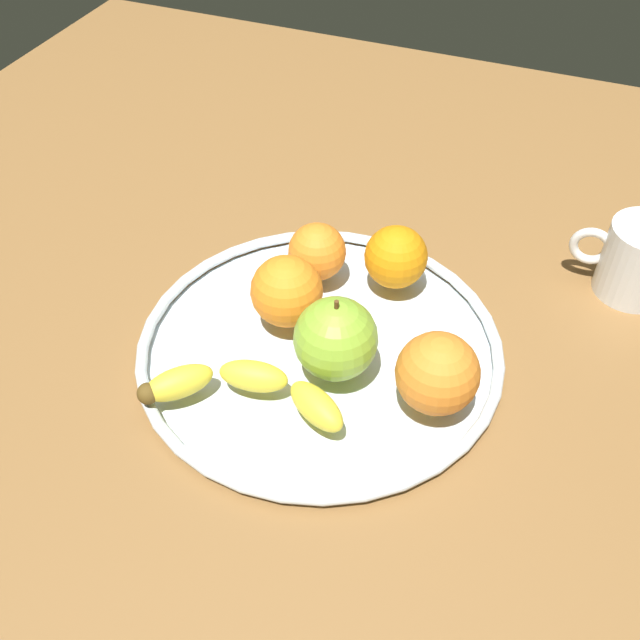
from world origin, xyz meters
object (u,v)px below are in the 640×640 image
at_px(orange_back_left, 437,374).
at_px(fruit_bowl, 320,347).
at_px(orange_front_right, 287,291).
at_px(banana, 244,388).
at_px(ambient_mug, 638,260).
at_px(orange_back_right, 396,257).
at_px(apple, 336,339).
at_px(orange_front_left, 317,252).

bearing_deg(orange_back_left, fruit_bowl, -14.69).
xyz_separation_m(orange_front_right, orange_back_left, (-0.17, 0.05, 0.00)).
xyz_separation_m(banana, orange_back_left, (-0.17, -0.06, 0.02)).
bearing_deg(ambient_mug, orange_back_right, 23.05).
bearing_deg(apple, orange_back_left, 177.03).
height_order(orange_front_right, orange_back_right, orange_front_right).
xyz_separation_m(banana, orange_front_left, (0.00, -0.19, 0.02)).
distance_m(orange_back_right, orange_front_left, 0.09).
bearing_deg(orange_front_right, fruit_bowl, 156.42).
bearing_deg(orange_front_left, ambient_mug, -159.23).
height_order(apple, ambient_mug, apple).
relative_size(orange_front_right, orange_back_right, 1.09).
height_order(apple, orange_front_left, apple).
bearing_deg(orange_front_left, apple, 119.03).
distance_m(orange_front_right, orange_back_right, 0.13).
bearing_deg(apple, fruit_bowl, -46.06).
bearing_deg(ambient_mug, orange_front_right, 31.26).
xyz_separation_m(orange_back_left, ambient_mug, (-0.16, -0.26, -0.01)).
xyz_separation_m(orange_back_left, orange_front_left, (0.17, -0.13, -0.01)).
bearing_deg(ambient_mug, apple, 43.81).
bearing_deg(banana, orange_front_right, -96.05).
relative_size(banana, ambient_mug, 1.72).
xyz_separation_m(banana, orange_back_right, (-0.08, -0.21, 0.02)).
height_order(orange_back_left, orange_front_left, orange_back_left).
distance_m(orange_back_left, orange_front_left, 0.22).
relative_size(fruit_bowl, apple, 4.20).
height_order(orange_front_right, orange_back_left, orange_back_left).
bearing_deg(orange_back_left, banana, 20.85).
distance_m(apple, orange_front_right, 0.09).
xyz_separation_m(orange_front_left, ambient_mug, (-0.33, -0.13, -0.01)).
bearing_deg(orange_front_left, orange_back_left, 142.70).
xyz_separation_m(fruit_bowl, ambient_mug, (-0.29, -0.22, 0.03)).
relative_size(apple, orange_front_right, 1.19).
bearing_deg(orange_back_right, orange_front_right, 48.29).
bearing_deg(apple, banana, 46.50).
relative_size(apple, orange_back_right, 1.30).
bearing_deg(ambient_mug, banana, 44.37).
bearing_deg(orange_back_right, apple, 84.28).
height_order(fruit_bowl, orange_front_right, orange_front_right).
height_order(banana, orange_front_left, orange_front_left).
bearing_deg(fruit_bowl, banana, 68.81).
relative_size(apple, orange_front_left, 1.40).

